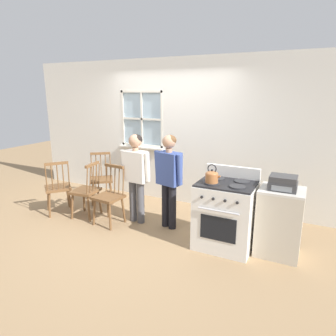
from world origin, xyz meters
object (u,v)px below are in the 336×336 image
at_px(chair_by_window, 109,197).
at_px(potted_plant, 135,142).
at_px(stereo, 283,183).
at_px(chair_center_cluster, 102,179).
at_px(chair_near_stove, 58,188).
at_px(stove, 225,214).
at_px(kettle, 212,176).
at_px(person_teen_center, 169,173).
at_px(chair_near_wall, 86,191).
at_px(side_counter, 279,222).
at_px(person_elderly_left, 136,170).

xyz_separation_m(chair_by_window, potted_plant, (-0.37, 1.36, 0.67)).
bearing_deg(stereo, chair_center_cluster, 170.84).
xyz_separation_m(chair_near_stove, stereo, (3.64, 0.25, 0.54)).
relative_size(stove, kettle, 4.39).
bearing_deg(person_teen_center, chair_near_wall, -156.47).
bearing_deg(person_teen_center, side_counter, 11.22).
xyz_separation_m(person_teen_center, stove, (0.95, -0.19, -0.42)).
distance_m(chair_center_cluster, kettle, 2.63).
bearing_deg(kettle, chair_by_window, 179.12).
height_order(person_teen_center, stereo, person_teen_center).
distance_m(chair_center_cluster, potted_plant, 0.99).
bearing_deg(chair_by_window, potted_plant, 110.72).
bearing_deg(chair_by_window, chair_near_wall, 179.74).
bearing_deg(stereo, chair_by_window, -175.47).
xyz_separation_m(chair_near_wall, person_elderly_left, (0.88, 0.20, 0.43)).
xyz_separation_m(chair_near_stove, stove, (2.95, 0.15, 0.02)).
distance_m(person_elderly_left, potted_plant, 1.34).
bearing_deg(chair_near_wall, stove, 83.42).
bearing_deg(person_elderly_left, potted_plant, 128.37).
relative_size(person_teen_center, side_counter, 1.64).
bearing_deg(person_teen_center, potted_plant, 154.41).
bearing_deg(stereo, stove, -171.87).
height_order(chair_near_stove, stove, stove).
height_order(chair_center_cluster, chair_near_stove, same).
bearing_deg(side_counter, chair_near_stove, -175.81).
height_order(chair_near_wall, person_elderly_left, person_elderly_left).
bearing_deg(person_elderly_left, chair_by_window, -139.53).
relative_size(stove, side_counter, 1.20).
xyz_separation_m(chair_by_window, side_counter, (2.57, 0.22, -0.00)).
xyz_separation_m(stove, kettle, (-0.17, -0.13, 0.55)).
bearing_deg(person_teen_center, stereo, 10.49).
xyz_separation_m(person_elderly_left, potted_plant, (-0.73, 1.11, 0.23)).
bearing_deg(side_counter, stereo, -90.00).
bearing_deg(potted_plant, person_teen_center, -39.42).
height_order(chair_center_cluster, person_teen_center, person_teen_center).
height_order(potted_plant, stereo, potted_plant).
xyz_separation_m(kettle, side_counter, (0.86, 0.25, -0.57)).
height_order(chair_center_cluster, stove, stove).
height_order(chair_near_wall, person_teen_center, person_teen_center).
xyz_separation_m(person_teen_center, side_counter, (1.64, -0.08, -0.44)).
bearing_deg(potted_plant, kettle, -33.75).
height_order(chair_near_wall, chair_center_cluster, same).
xyz_separation_m(person_elderly_left, side_counter, (2.21, -0.03, -0.44)).
height_order(person_elderly_left, person_teen_center, person_teen_center).
height_order(person_elderly_left, kettle, person_elderly_left).
xyz_separation_m(stove, stereo, (0.69, 0.10, 0.51)).
bearing_deg(person_teen_center, kettle, -8.68).
distance_m(potted_plant, stereo, 3.16).
height_order(chair_center_cluster, potted_plant, potted_plant).
bearing_deg(stereo, side_counter, 90.00).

